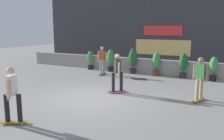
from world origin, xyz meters
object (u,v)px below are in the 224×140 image
(skater_far_right, at_px, (117,72))
(skater_by_wall_right, at_px, (200,77))
(potted_plant_3, at_px, (156,63))
(potted_plant_2, at_px, (133,59))
(skater_mid_plaza, at_px, (12,93))
(potted_plant_0, at_px, (90,59))
(skateboard_near_camera, at_px, (138,79))
(skater_by_wall_left, at_px, (102,59))
(potted_plant_1, at_px, (111,59))
(potted_plant_5, at_px, (214,68))
(potted_plant_4, at_px, (183,64))

(skater_far_right, bearing_deg, skater_by_wall_right, 7.17)
(skater_by_wall_right, bearing_deg, potted_plant_3, 126.19)
(potted_plant_2, xyz_separation_m, skater_mid_plaza, (0.01, -8.92, 0.04))
(potted_plant_0, xyz_separation_m, skateboard_near_camera, (4.12, -1.55, -0.62))
(skateboard_near_camera, bearing_deg, skater_by_wall_left, 173.23)
(potted_plant_0, relative_size, skater_by_wall_left, 0.74)
(potted_plant_1, relative_size, potted_plant_5, 1.10)
(potted_plant_3, distance_m, skater_far_right, 4.49)
(potted_plant_0, height_order, skater_mid_plaza, skater_mid_plaza)
(skater_by_wall_right, bearing_deg, potted_plant_4, 109.28)
(skater_mid_plaza, bearing_deg, skater_by_wall_left, 100.90)
(potted_plant_0, height_order, skater_by_wall_left, skater_by_wall_left)
(potted_plant_1, relative_size, skater_by_wall_right, 0.84)
(potted_plant_4, xyz_separation_m, potted_plant_5, (1.56, 0.00, -0.08))
(potted_plant_0, bearing_deg, skater_far_right, -46.25)
(potted_plant_3, bearing_deg, skateboard_near_camera, -107.58)
(potted_plant_0, distance_m, potted_plant_2, 3.14)
(skater_mid_plaza, bearing_deg, potted_plant_5, 62.82)
(potted_plant_4, relative_size, skater_by_wall_right, 0.83)
(potted_plant_3, relative_size, skater_by_wall_left, 0.81)
(potted_plant_5, xyz_separation_m, skater_by_wall_right, (-0.14, -4.06, 0.22))
(potted_plant_3, bearing_deg, skater_by_wall_left, -156.82)
(potted_plant_3, bearing_deg, skater_far_right, -94.14)
(skater_by_wall_left, bearing_deg, potted_plant_2, 40.66)
(skater_by_wall_left, xyz_separation_m, skater_mid_plaza, (1.48, -7.66, 0.00))
(potted_plant_1, xyz_separation_m, skateboard_near_camera, (2.55, -1.55, -0.76))
(skater_by_wall_left, bearing_deg, potted_plant_4, 15.66)
(potted_plant_1, height_order, skater_far_right, skater_far_right)
(potted_plant_0, distance_m, skater_by_wall_left, 2.11)
(potted_plant_4, distance_m, skater_by_wall_left, 4.67)
(potted_plant_0, height_order, skater_by_wall_right, skater_by_wall_right)
(potted_plant_4, bearing_deg, potted_plant_5, 0.00)
(skater_mid_plaza, bearing_deg, skater_by_wall_right, 47.58)
(potted_plant_1, relative_size, potted_plant_2, 0.92)
(potted_plant_1, height_order, skater_by_wall_left, skater_by_wall_left)
(potted_plant_5, bearing_deg, potted_plant_2, -180.00)
(potted_plant_3, height_order, skater_mid_plaza, skater_mid_plaza)
(skater_far_right, relative_size, skater_by_wall_left, 1.00)
(potted_plant_1, height_order, skater_by_wall_right, skater_by_wall_right)
(potted_plant_3, distance_m, skater_by_wall_right, 5.04)
(skater_by_wall_left, bearing_deg, skater_far_right, -50.87)
(potted_plant_2, xyz_separation_m, skater_by_wall_left, (-1.47, -1.26, 0.04))
(potted_plant_1, height_order, potted_plant_4, potted_plant_1)
(potted_plant_2, distance_m, skater_by_wall_left, 1.93)
(potted_plant_5, bearing_deg, potted_plant_4, -180.00)
(potted_plant_0, xyz_separation_m, skater_far_right, (4.29, -4.48, 0.26))
(potted_plant_1, distance_m, skater_by_wall_right, 7.26)
(potted_plant_1, xyz_separation_m, skater_by_wall_right, (6.01, -4.06, 0.12))
(potted_plant_1, xyz_separation_m, potted_plant_2, (1.56, 0.00, 0.08))
(potted_plant_3, distance_m, skater_by_wall_left, 3.20)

